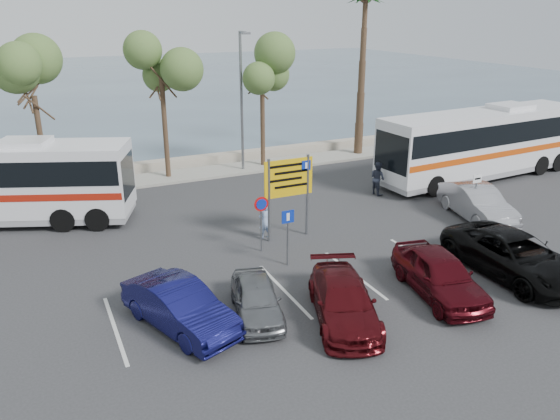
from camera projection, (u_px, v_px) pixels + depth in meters
name	position (u px, v px, depth m)	size (l,w,h in m)	color
ground	(301.00, 272.00, 20.50)	(120.00, 120.00, 0.00)	#2E2E30
kerb_strip	(194.00, 174.00, 32.36)	(44.00, 2.40, 0.15)	gray
seawall	(184.00, 163.00, 33.98)	(48.00, 0.80, 0.60)	tan
sea	(92.00, 84.00, 71.45)	(140.00, 140.00, 0.00)	#405466
tree_left	(32.00, 79.00, 27.12)	(3.20, 3.20, 7.20)	#382619
tree_mid	(160.00, 61.00, 29.48)	(3.20, 3.20, 8.00)	#382619
tree_right	(262.00, 66.00, 32.04)	(3.20, 3.20, 7.40)	#382619
street_lamp_right	(242.00, 95.00, 31.58)	(0.45, 1.15, 8.01)	slate
direction_sign	(289.00, 184.00, 22.77)	(2.20, 0.12, 3.60)	slate
sign_no_stop	(261.00, 215.00, 21.74)	(0.60, 0.08, 2.35)	slate
sign_parking	(288.00, 230.00, 20.58)	(0.50, 0.07, 2.25)	slate
sign_taxi	(476.00, 190.00, 25.17)	(0.50, 0.07, 2.20)	slate
lane_markings	(286.00, 290.00, 19.19)	(12.02, 4.20, 0.01)	silver
coach_bus_right	(481.00, 146.00, 31.30)	(13.46, 3.68, 4.15)	silver
car_silver_a	(257.00, 299.00, 17.40)	(1.45, 3.59, 1.22)	slate
car_blue	(180.00, 306.00, 16.72)	(1.54, 4.43, 1.46)	#0F1049
car_maroon	(344.00, 301.00, 17.17)	(1.84, 4.54, 1.32)	#4B0C10
car_red	(439.00, 274.00, 18.65)	(1.82, 4.53, 1.54)	#450910
suv_black	(515.00, 255.00, 20.04)	(2.62, 5.68, 1.58)	black
car_silver_b	(477.00, 203.00, 25.48)	(1.65, 4.74, 1.56)	gray
pedestrian_near	(265.00, 221.00, 23.31)	(0.57, 0.37, 1.56)	#93ACD7
pedestrian_far	(378.00, 178.00, 28.84)	(0.86, 0.67, 1.77)	#2C3243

